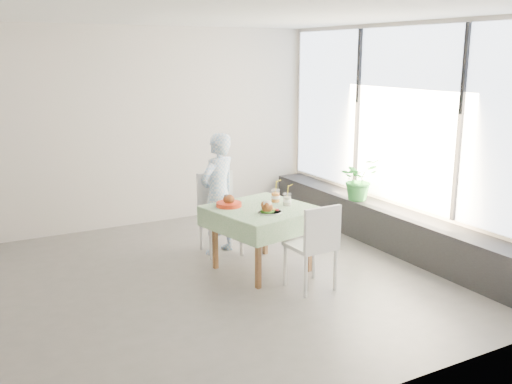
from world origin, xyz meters
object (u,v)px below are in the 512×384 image
cafe_table (262,231)px  juice_cup_orange (275,196)px  diner (218,194)px  chair_near (311,262)px  main_dish (269,209)px  chair_far (220,228)px  potted_plant (359,179)px

cafe_table → juice_cup_orange: size_ratio=4.12×
cafe_table → diner: diner is taller
chair_near → main_dish: (-0.25, 0.47, 0.50)m
chair_far → juice_cup_orange: (0.40, -0.65, 0.51)m
chair_near → main_dish: 0.73m
chair_far → main_dish: bearing=-84.6°
cafe_table → chair_near: size_ratio=1.32×
main_dish → juice_cup_orange: 0.48m
chair_near → main_dish: size_ratio=3.36×
potted_plant → cafe_table: bearing=-164.0°
cafe_table → chair_far: size_ratio=1.25×
main_dish → potted_plant: size_ratio=0.49×
diner → potted_plant: 1.97m
chair_far → juice_cup_orange: bearing=-58.3°
juice_cup_orange → cafe_table: bearing=-152.2°
cafe_table → potted_plant: potted_plant is taller
chair_near → main_dish: chair_near is taller
diner → potted_plant: size_ratio=2.64×
juice_cup_orange → potted_plant: size_ratio=0.52×
cafe_table → diner: size_ratio=0.82×
main_dish → juice_cup_orange: (0.31, 0.37, 0.02)m
cafe_table → juice_cup_orange: 0.45m
juice_cup_orange → diner: bearing=123.7°
diner → main_dish: (0.12, -1.02, 0.04)m
juice_cup_orange → chair_near: bearing=-94.1°
juice_cup_orange → potted_plant: potted_plant is taller
main_dish → juice_cup_orange: size_ratio=0.93×
diner → cafe_table: bearing=80.0°
cafe_table → potted_plant: size_ratio=2.16×
cafe_table → potted_plant: 1.87m
chair_far → diner: diner is taller
chair_near → juice_cup_orange: bearing=85.9°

